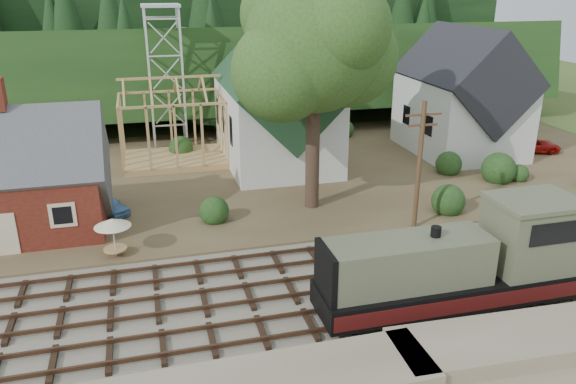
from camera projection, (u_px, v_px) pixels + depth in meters
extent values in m
plane|color=#384C1E|center=(332.00, 289.00, 27.68)|extent=(140.00, 140.00, 0.00)
cube|color=#726B5B|center=(333.00, 288.00, 27.66)|extent=(64.00, 11.00, 0.16)
cube|color=brown|center=(257.00, 173.00, 43.91)|extent=(64.00, 26.00, 0.30)
cube|color=#1E3F19|center=(215.00, 111.00, 65.66)|extent=(70.00, 28.96, 12.74)
cube|color=black|center=(199.00, 87.00, 80.13)|extent=(80.00, 20.00, 12.00)
cube|color=#521712|center=(15.00, 199.00, 33.01)|extent=(10.00, 7.00, 3.80)
cube|color=#4C4C51|center=(9.00, 169.00, 32.34)|extent=(10.80, 7.41, 7.41)
cube|color=beige|center=(5.00, 235.00, 30.08)|extent=(1.20, 0.06, 2.40)
cube|color=silver|center=(276.00, 124.00, 45.01)|extent=(8.00, 12.00, 6.40)
cube|color=#1C3E23|center=(275.00, 84.00, 43.88)|extent=(8.40, 12.96, 8.40)
cube|color=silver|center=(296.00, 69.00, 37.75)|extent=(2.40, 2.40, 4.00)
cone|color=#1C3E23|center=(296.00, 18.00, 36.58)|extent=(5.37, 5.37, 2.60)
cube|color=silver|center=(460.00, 115.00, 47.95)|extent=(8.00, 10.00, 6.40)
cube|color=black|center=(464.00, 77.00, 46.81)|extent=(8.40, 10.80, 8.40)
cube|color=tan|center=(175.00, 159.00, 45.94)|extent=(8.00, 6.00, 0.50)
cube|color=tan|center=(169.00, 78.00, 43.59)|extent=(8.00, 0.18, 0.18)
cube|color=silver|center=(150.00, 80.00, 47.73)|extent=(0.18, 0.18, 12.00)
cube|color=silver|center=(183.00, 79.00, 48.41)|extent=(0.18, 0.18, 12.00)
cube|color=silver|center=(149.00, 75.00, 50.27)|extent=(0.18, 0.18, 12.00)
cube|color=silver|center=(180.00, 74.00, 50.94)|extent=(0.18, 0.18, 12.00)
cube|color=silver|center=(160.00, 5.00, 47.22)|extent=(3.20, 3.20, 0.25)
cylinder|color=#38281E|center=(313.00, 148.00, 35.69)|extent=(0.90, 0.90, 8.00)
sphere|color=#2D4A1B|center=(314.00, 43.00, 33.39)|extent=(8.40, 8.40, 8.40)
sphere|color=#2D4A1B|center=(347.00, 56.00, 35.25)|extent=(6.40, 6.40, 6.40)
sphere|color=#2D4A1B|center=(282.00, 71.00, 32.67)|extent=(6.00, 6.00, 6.00)
cylinder|color=#4C331E|center=(419.00, 169.00, 32.65)|extent=(0.28, 0.28, 8.00)
cube|color=#4C331E|center=(424.00, 115.00, 31.52)|extent=(2.20, 0.12, 0.12)
cube|color=#4C331E|center=(423.00, 125.00, 31.73)|extent=(1.80, 0.12, 0.12)
cube|color=black|center=(449.00, 302.00, 25.96)|extent=(12.32, 2.57, 0.36)
cube|color=black|center=(450.00, 288.00, 25.70)|extent=(12.32, 2.98, 1.13)
cube|color=#565A41|center=(408.00, 262.00, 24.58)|extent=(7.39, 2.36, 2.16)
cube|color=#565A41|center=(531.00, 235.00, 25.86)|extent=(3.70, 2.87, 3.29)
cube|color=#565A41|center=(537.00, 201.00, 25.26)|extent=(3.90, 3.08, 0.21)
cube|color=black|center=(555.00, 234.00, 24.29)|extent=(2.46, 0.06, 1.03)
cube|color=#4A1010|center=(468.00, 305.00, 24.34)|extent=(12.32, 0.04, 0.72)
cube|color=#4A1010|center=(434.00, 272.00, 27.07)|extent=(12.32, 0.04, 0.72)
cylinder|color=black|center=(436.00, 234.00, 24.46)|extent=(0.45, 0.45, 0.72)
imported|color=#5C8AC6|center=(107.00, 205.00, 35.67)|extent=(3.26, 3.59, 1.19)
imported|color=#AF120E|center=(534.00, 145.00, 48.58)|extent=(4.78, 3.20, 1.22)
cylinder|color=silver|center=(114.00, 239.00, 30.08)|extent=(0.09, 0.09, 1.94)
cylinder|color=tan|center=(115.00, 249.00, 30.28)|extent=(1.24, 1.24, 0.07)
cone|color=beige|center=(112.00, 223.00, 29.74)|extent=(1.94, 1.94, 0.44)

